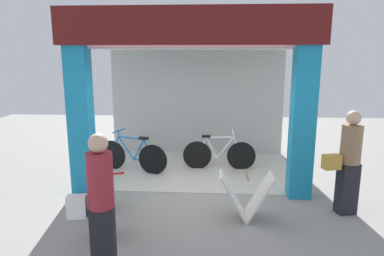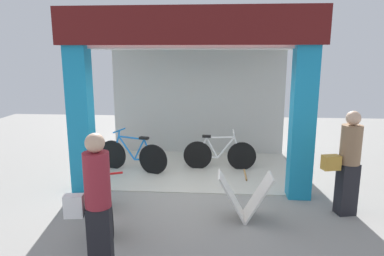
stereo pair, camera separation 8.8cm
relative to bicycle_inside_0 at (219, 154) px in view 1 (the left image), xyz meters
name	(u,v)px [view 1 (the left image)]	position (x,y,z in m)	size (l,w,h in m)	color
ground_plane	(190,193)	(-0.58, -1.50, -0.37)	(17.13, 17.13, 0.00)	gray
shop_facade	(194,91)	(-0.58, -0.03, 1.48)	(4.76, 3.25, 3.48)	beige
bicycle_inside_0	(219,154)	(0.00, 0.00, 0.00)	(1.69, 0.46, 0.93)	black
bicycle_inside_1	(132,156)	(-1.99, -0.30, 0.01)	(1.69, 0.60, 0.96)	black
bicycle_parked_0	(108,200)	(-1.81, -2.76, 0.00)	(0.67, 1.58, 0.93)	black
sandwich_board_sign	(246,196)	(0.41, -2.49, 0.01)	(0.87, 0.50, 0.78)	silver
pedestrian_0	(100,205)	(-1.47, -4.13, 0.55)	(0.57, 0.35, 1.79)	black
pedestrian_1	(348,161)	(2.11, -2.19, 0.55)	(0.68, 0.40, 1.77)	black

